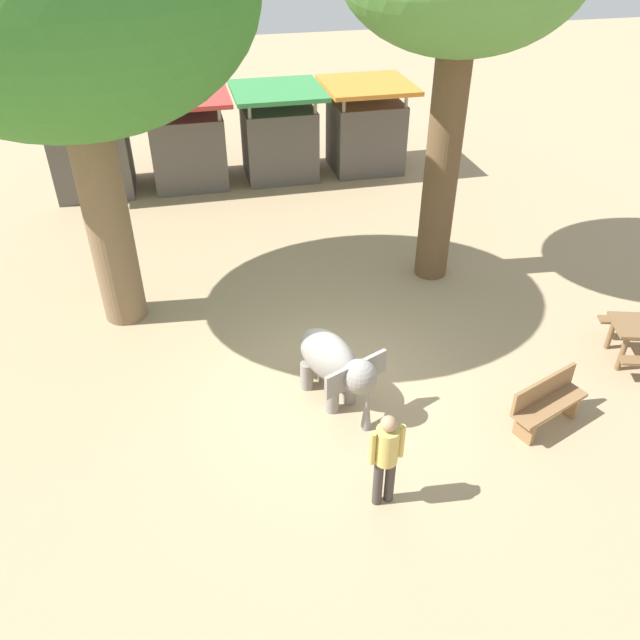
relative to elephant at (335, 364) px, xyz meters
The scene contains 8 objects.
ground_plane 0.87m from the elephant, 66.51° to the left, with size 60.00×60.00×0.00m, color tan.
elephant is the anchor object (origin of this frame).
person_handler 2.23m from the elephant, 85.89° to the right, with size 0.51×0.32×1.62m.
wooden_bench 3.43m from the elephant, 22.41° to the right, with size 1.45×0.88×0.88m.
market_stall_teal 10.92m from the elephant, 113.69° to the left, with size 2.50×2.50×2.52m.
market_stall_red 10.16m from the elephant, 100.12° to the left, with size 2.50×2.50×2.52m.
market_stall_green 10.03m from the elephant, 85.33° to the left, with size 2.50×2.50×2.52m.
market_stall_orange 10.57m from the elephant, 71.13° to the left, with size 2.50×2.50×2.52m.
Camera 1 is at (-2.19, -8.20, 7.35)m, focal length 35.74 mm.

